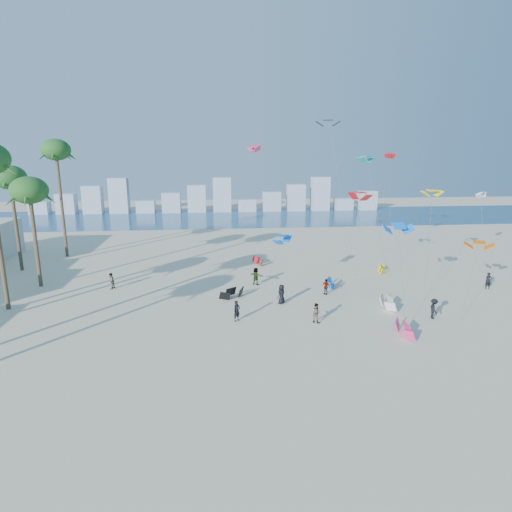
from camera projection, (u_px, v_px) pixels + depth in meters
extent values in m
plane|color=beige|center=(234.00, 389.00, 26.02)|extent=(220.00, 220.00, 0.00)
plane|color=navy|center=(217.00, 217.00, 95.61)|extent=(220.00, 220.00, 0.00)
imported|color=black|center=(237.00, 311.00, 36.41)|extent=(0.80, 0.75, 1.83)
imported|color=gray|center=(316.00, 313.00, 36.13)|extent=(1.07, 1.03, 1.73)
imported|color=black|center=(281.00, 294.00, 40.64)|extent=(1.09, 1.08, 1.90)
imported|color=gray|center=(326.00, 287.00, 43.36)|extent=(0.94, 0.97, 1.63)
imported|color=black|center=(434.00, 309.00, 36.94)|extent=(0.84, 1.26, 1.82)
imported|color=gray|center=(256.00, 276.00, 46.55)|extent=(1.75, 1.57, 1.93)
imported|color=black|center=(488.00, 281.00, 45.06)|extent=(0.71, 0.52, 1.81)
imported|color=gray|center=(111.00, 281.00, 45.09)|extent=(0.94, 1.04, 1.75)
cylinder|color=#595959|center=(273.00, 267.00, 42.77)|extent=(2.34, 2.28, 5.90)
cylinder|color=#595959|center=(349.00, 245.00, 42.64)|extent=(2.95, 3.51, 10.24)
cylinder|color=#595959|center=(428.00, 244.00, 42.76)|extent=(2.58, 5.21, 10.38)
cylinder|color=#595959|center=(244.00, 210.00, 50.32)|extent=(2.46, 2.63, 15.06)
cylinder|color=#595959|center=(378.00, 217.00, 49.76)|extent=(2.53, 3.13, 13.78)
cylinder|color=#595959|center=(470.00, 281.00, 37.23)|extent=(2.19, 2.09, 6.42)
cylinder|color=#595959|center=(342.00, 197.00, 50.46)|extent=(2.70, 5.32, 18.01)
cylinder|color=#595959|center=(483.00, 233.00, 51.30)|extent=(0.17, 3.04, 9.43)
cylinder|color=#595959|center=(402.00, 277.00, 35.74)|extent=(0.96, 4.79, 7.94)
cylinder|color=#595959|center=(390.00, 204.00, 60.43)|extent=(0.07, 2.79, 14.14)
cylinder|color=brown|center=(35.00, 239.00, 45.02)|extent=(0.40, 0.40, 10.41)
ellipsoid|color=#1E5521|center=(29.00, 190.00, 43.79)|extent=(3.80, 3.80, 2.85)
cylinder|color=brown|center=(16.00, 225.00, 51.18)|extent=(0.40, 0.40, 11.37)
ellipsoid|color=#1E5521|center=(10.00, 177.00, 49.84)|extent=(3.80, 3.80, 2.85)
cylinder|color=brown|center=(62.00, 205.00, 57.89)|extent=(0.40, 0.40, 14.59)
ellipsoid|color=#1E5521|center=(56.00, 150.00, 56.16)|extent=(3.80, 3.80, 2.85)
cube|color=#9EADBF|center=(40.00, 208.00, 100.70)|extent=(4.40, 3.00, 3.00)
cube|color=#9EADBF|center=(66.00, 204.00, 101.11)|extent=(4.40, 3.00, 4.80)
cube|color=#9EADBF|center=(93.00, 200.00, 101.52)|extent=(4.40, 3.00, 6.60)
cube|color=#9EADBF|center=(119.00, 196.00, 101.93)|extent=(4.40, 3.00, 8.40)
cube|color=#9EADBF|center=(146.00, 206.00, 103.19)|extent=(4.40, 3.00, 3.00)
cube|color=#9EADBF|center=(171.00, 202.00, 103.60)|extent=(4.40, 3.00, 4.80)
cube|color=#9EADBF|center=(197.00, 199.00, 104.01)|extent=(4.40, 3.00, 6.60)
cube|color=#9EADBF|center=(222.00, 195.00, 104.42)|extent=(4.40, 3.00, 8.40)
cube|color=#9EADBF|center=(247.00, 205.00, 105.68)|extent=(4.40, 3.00, 3.00)
cube|color=#9EADBF|center=(272.00, 201.00, 106.09)|extent=(4.40, 3.00, 4.80)
cube|color=#9EADBF|center=(296.00, 197.00, 106.50)|extent=(4.40, 3.00, 6.60)
cube|color=#9EADBF|center=(320.00, 194.00, 106.91)|extent=(4.40, 3.00, 8.40)
cube|color=#9EADBF|center=(343.00, 204.00, 108.18)|extent=(4.40, 3.00, 3.00)
cube|color=#9EADBF|center=(367.00, 200.00, 108.59)|extent=(4.40, 3.00, 4.80)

